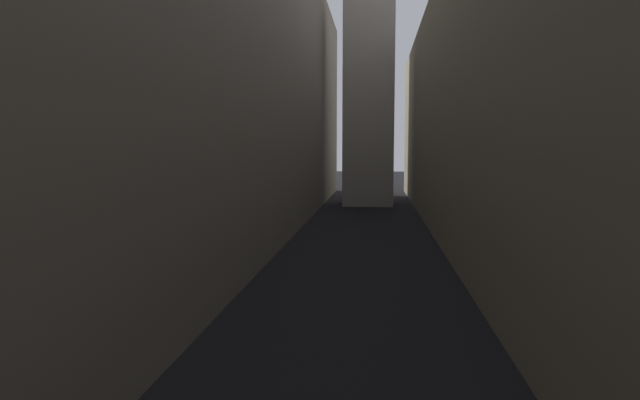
{
  "coord_description": "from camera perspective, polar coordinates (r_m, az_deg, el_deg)",
  "views": [
    {
      "loc": [
        1.01,
        13.96,
        6.93
      ],
      "look_at": [
        0.0,
        23.74,
        6.0
      ],
      "focal_mm": 30.76,
      "sensor_mm": 36.0,
      "label": 1
    }
  ],
  "objects": [
    {
      "name": "building_block_right",
      "position": [
        37.78,
        22.95,
        9.74
      ],
      "size": [
        12.78,
        108.0,
        20.13
      ],
      "primitive_type": "cube",
      "color": "gray",
      "rests_on": "ground"
    },
    {
      "name": "ground_plane",
      "position": [
        34.75,
        4.13,
        -6.12
      ],
      "size": [
        264.0,
        264.0,
        0.0
      ],
      "primitive_type": "plane",
      "color": "black"
    },
    {
      "name": "building_block_left",
      "position": [
        38.41,
        -12.64,
        14.14
      ],
      "size": [
        10.8,
        108.0,
        25.7
      ],
      "primitive_type": "cube",
      "color": "gray",
      "rests_on": "ground"
    }
  ]
}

